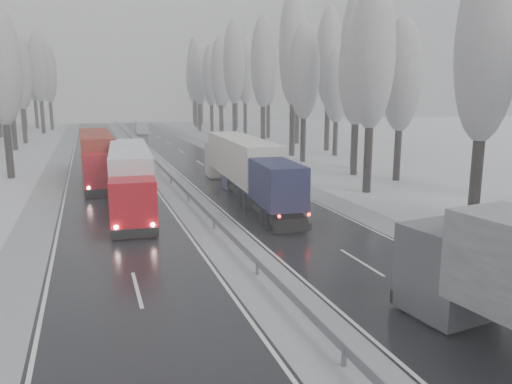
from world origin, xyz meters
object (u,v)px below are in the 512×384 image
box_truck_distant (142,127)px  truck_red_white (130,174)px  truck_red_red (97,154)px  truck_cream_box (238,159)px  truck_blue_box (258,176)px

box_truck_distant → truck_red_white: (-7.37, -64.80, 1.16)m
truck_red_white → truck_red_red: 12.43m
truck_red_white → truck_red_red: size_ratio=0.98×
truck_cream_box → truck_red_white: (-9.00, -4.06, -0.13)m
truck_cream_box → truck_red_white: bearing=-153.0°
truck_red_red → truck_red_white: bearing=-82.0°
truck_blue_box → truck_red_red: bearing=129.7°
truck_blue_box → truck_red_white: size_ratio=0.90×
truck_blue_box → box_truck_distant: size_ratio=2.16×
truck_blue_box → truck_cream_box: size_ratio=0.85×
truck_blue_box → box_truck_distant: 67.11m
truck_red_white → truck_red_red: (-1.95, 12.28, 0.07)m
truck_red_white → truck_cream_box: bearing=27.8°
truck_red_white → box_truck_distant: bearing=87.0°
box_truck_distant → truck_blue_box: bearing=-87.3°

